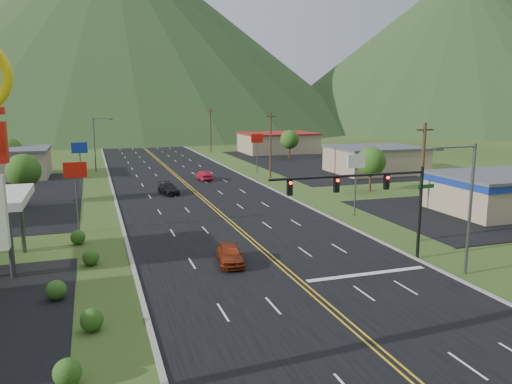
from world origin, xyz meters
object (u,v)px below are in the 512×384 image
object	(u,v)px
streetlight_east	(467,201)
car_red_near	(230,255)
traffic_signal	(374,192)
streetlight_west	(96,141)
car_red_far	(204,176)
car_dark_mid	(169,189)

from	to	relation	value
streetlight_east	car_red_near	distance (m)	16.76
car_red_near	traffic_signal	bearing A→B (deg)	-8.80
traffic_signal	streetlight_west	distance (m)	58.88
traffic_signal	car_red_near	bearing A→B (deg)	162.68
traffic_signal	car_red_far	bearing A→B (deg)	94.48
traffic_signal	streetlight_east	distance (m)	6.17
traffic_signal	car_dark_mid	bearing A→B (deg)	107.29
streetlight_east	car_dark_mid	distance (m)	39.20
streetlight_west	car_red_far	size ratio (longest dim) A/B	2.16
car_red_near	car_red_far	world-z (taller)	car_red_near
car_dark_mid	car_red_far	size ratio (longest dim) A/B	1.10
traffic_signal	streetlight_west	world-z (taller)	streetlight_west
traffic_signal	car_red_far	size ratio (longest dim) A/B	3.14
car_red_far	car_dark_mid	bearing A→B (deg)	51.25
car_dark_mid	car_red_far	xyz separation A→B (m)	(6.71, 9.68, 0.02)
streetlight_west	car_dark_mid	size ratio (longest dim) A/B	1.97
traffic_signal	car_dark_mid	size ratio (longest dim) A/B	2.86
traffic_signal	car_red_near	world-z (taller)	traffic_signal
streetlight_east	streetlight_west	distance (m)	64.21
traffic_signal	car_red_near	xyz separation A→B (m)	(-9.83, 3.07, -4.60)
car_red_near	streetlight_east	bearing A→B (deg)	-17.40
car_dark_mid	streetlight_east	bearing A→B (deg)	-76.33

